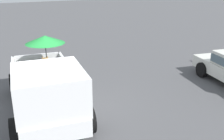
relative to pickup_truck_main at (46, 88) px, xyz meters
The scene contains 2 objects.
ground_plane 1.07m from the pickup_truck_main, behind, with size 80.00×80.00×0.00m, color #4C4C4F.
pickup_truck_main is the anchor object (origin of this frame).
Camera 1 is at (8.15, -1.48, 4.27)m, focal length 42.76 mm.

